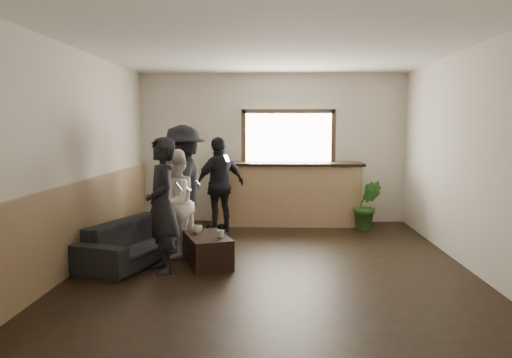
{
  "coord_description": "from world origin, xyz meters",
  "views": [
    {
      "loc": [
        0.03,
        -6.45,
        1.79
      ],
      "look_at": [
        -0.22,
        0.4,
        1.08
      ],
      "focal_mm": 35.0,
      "sensor_mm": 36.0,
      "label": 1
    }
  ],
  "objects_px": {
    "potted_plant": "(367,205)",
    "person_d": "(220,185)",
    "cup_a": "(197,229)",
    "person_c": "(183,185)",
    "bar_counter": "(288,190)",
    "coffee_table": "(207,250)",
    "person_a": "(162,205)",
    "person_b": "(174,203)",
    "sofa": "(138,240)",
    "cup_b": "(221,234)"
  },
  "relations": [
    {
      "from": "potted_plant",
      "to": "person_d",
      "type": "xyz_separation_m",
      "value": [
        -2.56,
        -0.25,
        0.38
      ]
    },
    {
      "from": "cup_a",
      "to": "person_c",
      "type": "distance_m",
      "value": 1.18
    },
    {
      "from": "bar_counter",
      "to": "person_d",
      "type": "relative_size",
      "value": 1.66
    },
    {
      "from": "coffee_table",
      "to": "potted_plant",
      "type": "height_order",
      "value": "potted_plant"
    },
    {
      "from": "person_a",
      "to": "person_c",
      "type": "distance_m",
      "value": 1.47
    },
    {
      "from": "potted_plant",
      "to": "person_b",
      "type": "distance_m",
      "value": 3.59
    },
    {
      "from": "person_c",
      "to": "sofa",
      "type": "bearing_deg",
      "value": -22.67
    },
    {
      "from": "bar_counter",
      "to": "person_d",
      "type": "bearing_deg",
      "value": -149.48
    },
    {
      "from": "cup_a",
      "to": "person_d",
      "type": "bearing_deg",
      "value": 87.22
    },
    {
      "from": "bar_counter",
      "to": "person_d",
      "type": "distance_m",
      "value": 1.4
    },
    {
      "from": "sofa",
      "to": "cup_a",
      "type": "xyz_separation_m",
      "value": [
        0.81,
        -0.05,
        0.17
      ]
    },
    {
      "from": "potted_plant",
      "to": "person_b",
      "type": "height_order",
      "value": "person_b"
    },
    {
      "from": "sofa",
      "to": "potted_plant",
      "type": "distance_m",
      "value": 4.08
    },
    {
      "from": "sofa",
      "to": "potted_plant",
      "type": "relative_size",
      "value": 2.14
    },
    {
      "from": "cup_a",
      "to": "person_b",
      "type": "xyz_separation_m",
      "value": [
        -0.36,
        0.27,
        0.3
      ]
    },
    {
      "from": "cup_b",
      "to": "person_c",
      "type": "xyz_separation_m",
      "value": [
        -0.7,
        1.26,
        0.48
      ]
    },
    {
      "from": "bar_counter",
      "to": "sofa",
      "type": "distance_m",
      "value": 3.36
    },
    {
      "from": "bar_counter",
      "to": "cup_a",
      "type": "height_order",
      "value": "bar_counter"
    },
    {
      "from": "sofa",
      "to": "person_a",
      "type": "relative_size",
      "value": 1.12
    },
    {
      "from": "bar_counter",
      "to": "potted_plant",
      "type": "xyz_separation_m",
      "value": [
        1.37,
        -0.45,
        -0.2
      ]
    },
    {
      "from": "coffee_table",
      "to": "cup_a",
      "type": "xyz_separation_m",
      "value": [
        -0.15,
        0.14,
        0.25
      ]
    },
    {
      "from": "potted_plant",
      "to": "person_c",
      "type": "height_order",
      "value": "person_c"
    },
    {
      "from": "person_c",
      "to": "coffee_table",
      "type": "bearing_deg",
      "value": 26.31
    },
    {
      "from": "cup_b",
      "to": "potted_plant",
      "type": "distance_m",
      "value": 3.36
    },
    {
      "from": "potted_plant",
      "to": "cup_b",
      "type": "bearing_deg",
      "value": -133.52
    },
    {
      "from": "bar_counter",
      "to": "person_a",
      "type": "bearing_deg",
      "value": -117.99
    },
    {
      "from": "potted_plant",
      "to": "person_c",
      "type": "xyz_separation_m",
      "value": [
        -3.01,
        -1.18,
        0.48
      ]
    },
    {
      "from": "bar_counter",
      "to": "coffee_table",
      "type": "height_order",
      "value": "bar_counter"
    },
    {
      "from": "bar_counter",
      "to": "coffee_table",
      "type": "bearing_deg",
      "value": -112.25
    },
    {
      "from": "coffee_table",
      "to": "cup_b",
      "type": "xyz_separation_m",
      "value": [
        0.19,
        -0.11,
        0.24
      ]
    },
    {
      "from": "potted_plant",
      "to": "coffee_table",
      "type": "bearing_deg",
      "value": -137.08
    },
    {
      "from": "person_a",
      "to": "person_c",
      "type": "bearing_deg",
      "value": 154.35
    },
    {
      "from": "potted_plant",
      "to": "sofa",
      "type": "bearing_deg",
      "value": -148.29
    },
    {
      "from": "coffee_table",
      "to": "person_a",
      "type": "height_order",
      "value": "person_a"
    },
    {
      "from": "cup_a",
      "to": "cup_b",
      "type": "bearing_deg",
      "value": -35.49
    },
    {
      "from": "potted_plant",
      "to": "bar_counter",
      "type": "bearing_deg",
      "value": 161.59
    },
    {
      "from": "potted_plant",
      "to": "person_d",
      "type": "bearing_deg",
      "value": -174.44
    },
    {
      "from": "sofa",
      "to": "person_b",
      "type": "bearing_deg",
      "value": -45.01
    },
    {
      "from": "cup_a",
      "to": "person_a",
      "type": "bearing_deg",
      "value": -128.5
    },
    {
      "from": "cup_b",
      "to": "potted_plant",
      "type": "relative_size",
      "value": 0.11
    },
    {
      "from": "cup_a",
      "to": "person_a",
      "type": "height_order",
      "value": "person_a"
    },
    {
      "from": "coffee_table",
      "to": "potted_plant",
      "type": "relative_size",
      "value": 1.01
    },
    {
      "from": "sofa",
      "to": "cup_b",
      "type": "relative_size",
      "value": 19.13
    },
    {
      "from": "cup_a",
      "to": "person_c",
      "type": "relative_size",
      "value": 0.07
    },
    {
      "from": "person_b",
      "to": "person_c",
      "type": "distance_m",
      "value": 0.76
    },
    {
      "from": "sofa",
      "to": "person_a",
      "type": "xyz_separation_m",
      "value": [
        0.45,
        -0.51,
        0.56
      ]
    },
    {
      "from": "sofa",
      "to": "bar_counter",
      "type": "bearing_deg",
      "value": -20.26
    },
    {
      "from": "sofa",
      "to": "person_b",
      "type": "height_order",
      "value": "person_b"
    },
    {
      "from": "person_d",
      "to": "person_b",
      "type": "bearing_deg",
      "value": 35.81
    },
    {
      "from": "bar_counter",
      "to": "potted_plant",
      "type": "height_order",
      "value": "bar_counter"
    }
  ]
}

